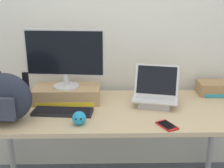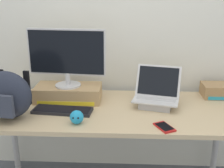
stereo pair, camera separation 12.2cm
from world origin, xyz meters
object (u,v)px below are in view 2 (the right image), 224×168
open_laptop (156,98)px  coffee_mug (10,97)px  messenger_backpack (6,95)px  plush_toy (77,117)px  desktop_monitor (67,56)px  external_keyboard (63,110)px  cell_phone (164,127)px  toner_box_cyan (223,90)px  toner_box_yellow (68,93)px

open_laptop → coffee_mug: size_ratio=2.87×
messenger_backpack → plush_toy: size_ratio=4.14×
open_laptop → coffee_mug: bearing=-166.7°
open_laptop → plush_toy: (-0.52, -0.32, -0.01)m
messenger_backpack → desktop_monitor: bearing=51.6°
external_keyboard → coffee_mug: size_ratio=3.30×
open_laptop → cell_phone: 0.36m
desktop_monitor → coffee_mug: desktop_monitor is taller
plush_toy → toner_box_cyan: size_ratio=0.27×
toner_box_yellow → external_keyboard: size_ratio=1.18×
open_laptop → coffee_mug: 1.07m
desktop_monitor → external_keyboard: desktop_monitor is taller
messenger_backpack → plush_toy: messenger_backpack is taller
open_laptop → messenger_backpack: size_ratio=1.02×
toner_box_yellow → plush_toy: 0.41m
toner_box_yellow → plush_toy: bearing=-72.1°
toner_box_yellow → cell_phone: 0.80m
toner_box_yellow → messenger_backpack: (-0.33, -0.33, 0.10)m
toner_box_yellow → toner_box_cyan: 1.20m
desktop_monitor → toner_box_cyan: desktop_monitor is taller
toner_box_yellow → coffee_mug: bearing=-170.2°
external_keyboard → toner_box_cyan: bearing=22.0°
cell_phone → toner_box_cyan: bearing=20.1°
messenger_backpack → toner_box_cyan: size_ratio=1.11×
coffee_mug → cell_phone: (1.09, -0.36, -0.04)m
cell_phone → plush_toy: bearing=149.4°
desktop_monitor → toner_box_cyan: bearing=11.9°
toner_box_yellow → toner_box_cyan: size_ratio=1.53×
external_keyboard → messenger_backpack: messenger_backpack is taller
toner_box_yellow → messenger_backpack: size_ratio=1.37×
desktop_monitor → external_keyboard: 0.40m
coffee_mug → toner_box_cyan: toner_box_cyan is taller
desktop_monitor → messenger_backpack: bearing=-129.9°
toner_box_yellow → open_laptop: size_ratio=1.35×
desktop_monitor → open_laptop: bearing=-1.1°
cell_phone → coffee_mug: bearing=135.0°
external_keyboard → coffee_mug: 0.45m
desktop_monitor → coffee_mug: bearing=-164.7°
external_keyboard → coffee_mug: coffee_mug is taller
toner_box_yellow → open_laptop: bearing=-6.9°
toner_box_cyan → coffee_mug: bearing=-172.9°
desktop_monitor → toner_box_cyan: 1.23m
open_laptop → toner_box_cyan: 0.58m
open_laptop → messenger_backpack: 1.02m
toner_box_yellow → cell_phone: size_ratio=3.09×
plush_toy → cell_phone: bearing=-3.8°
messenger_backpack → plush_toy: 0.48m
messenger_backpack → coffee_mug: 0.29m
coffee_mug → toner_box_cyan: 1.63m
external_keyboard → plush_toy: (0.13, -0.17, 0.03)m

